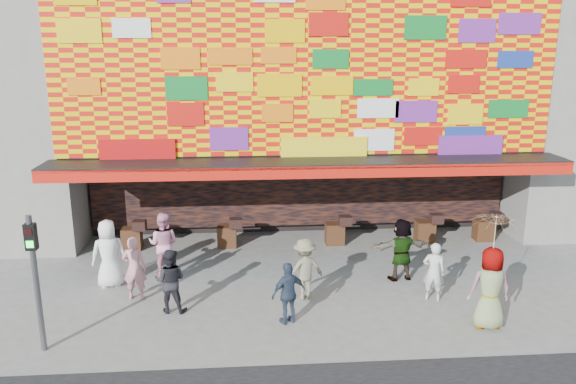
# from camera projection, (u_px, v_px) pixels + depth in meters

# --- Properties ---
(ground) EXTENTS (90.00, 90.00, 0.00)m
(ground) POSITION_uv_depth(u_px,v_px,m) (323.00, 308.00, 13.86)
(ground) COLOR slate
(ground) RESTS_ON ground
(shop_building) EXTENTS (15.20, 9.40, 10.00)m
(shop_building) POSITION_uv_depth(u_px,v_px,m) (295.00, 75.00, 20.42)
(shop_building) COLOR gray
(shop_building) RESTS_ON ground
(signal_left) EXTENTS (0.22, 0.20, 3.00)m
(signal_left) POSITION_uv_depth(u_px,v_px,m) (35.00, 269.00, 11.49)
(signal_left) COLOR #59595B
(signal_left) RESTS_ON ground
(ped_a) EXTENTS (1.03, 0.81, 1.85)m
(ped_a) POSITION_uv_depth(u_px,v_px,m) (109.00, 254.00, 14.92)
(ped_a) COLOR white
(ped_a) RESTS_ON ground
(ped_b) EXTENTS (0.65, 0.47, 1.67)m
(ped_b) POSITION_uv_depth(u_px,v_px,m) (134.00, 268.00, 14.18)
(ped_b) COLOR #CE8590
(ped_b) RESTS_ON ground
(ped_c) EXTENTS (0.85, 0.70, 1.59)m
(ped_c) POSITION_uv_depth(u_px,v_px,m) (170.00, 281.00, 13.52)
(ped_c) COLOR black
(ped_c) RESTS_ON ground
(ped_d) EXTENTS (1.17, 0.90, 1.60)m
(ped_d) POSITION_uv_depth(u_px,v_px,m) (304.00, 269.00, 14.21)
(ped_d) COLOR #7A7759
(ped_d) RESTS_ON ground
(ped_e) EXTENTS (0.95, 0.71, 1.49)m
(ped_e) POSITION_uv_depth(u_px,v_px,m) (289.00, 293.00, 12.95)
(ped_e) COLOR #2E3C52
(ped_e) RESTS_ON ground
(ped_f) EXTENTS (1.68, 0.74, 1.75)m
(ped_f) POSITION_uv_depth(u_px,v_px,m) (401.00, 249.00, 15.37)
(ped_f) COLOR gray
(ped_f) RESTS_ON ground
(ped_g) EXTENTS (0.98, 0.67, 1.93)m
(ped_g) POSITION_uv_depth(u_px,v_px,m) (490.00, 288.00, 12.70)
(ped_g) COLOR gray
(ped_g) RESTS_ON ground
(ped_h) EXTENTS (0.65, 0.53, 1.53)m
(ped_h) POSITION_uv_depth(u_px,v_px,m) (434.00, 272.00, 14.15)
(ped_h) COLOR silver
(ped_h) RESTS_ON ground
(ped_i) EXTENTS (1.00, 0.86, 1.81)m
(ped_i) POSITION_uv_depth(u_px,v_px,m) (164.00, 244.00, 15.73)
(ped_i) COLOR pink
(ped_i) RESTS_ON ground
(parasol) EXTENTS (1.18, 1.20, 1.96)m
(parasol) POSITION_uv_depth(u_px,v_px,m) (495.00, 236.00, 12.39)
(parasol) COLOR beige
(parasol) RESTS_ON ground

